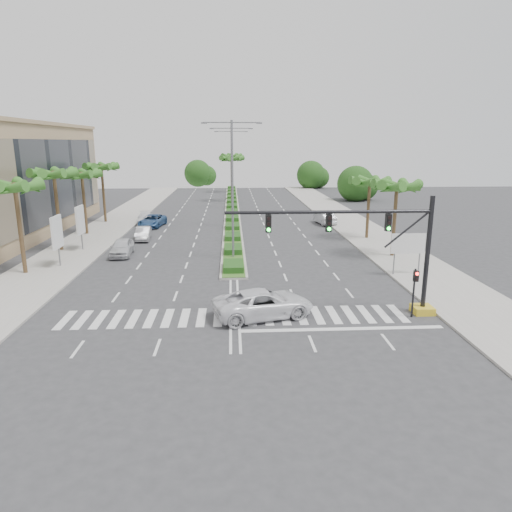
{
  "coord_description": "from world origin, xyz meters",
  "views": [
    {
      "loc": [
        -0.12,
        -25.71,
        10.18
      ],
      "look_at": [
        1.45,
        3.01,
        3.0
      ],
      "focal_mm": 32.0,
      "sensor_mm": 36.0,
      "label": 1
    }
  ],
  "objects_px": {
    "car_crossing": "(263,303)",
    "car_right": "(325,218)",
    "car_parked_c": "(152,221)",
    "car_parked_d": "(145,218)",
    "car_parked_a": "(122,247)",
    "car_parked_b": "(143,233)"
  },
  "relations": [
    {
      "from": "car_parked_a",
      "to": "car_parked_c",
      "type": "height_order",
      "value": "car_parked_a"
    },
    {
      "from": "car_crossing",
      "to": "car_parked_b",
      "type": "bearing_deg",
      "value": 10.69
    },
    {
      "from": "car_parked_a",
      "to": "car_crossing",
      "type": "bearing_deg",
      "value": -56.21
    },
    {
      "from": "car_parked_a",
      "to": "car_parked_d",
      "type": "bearing_deg",
      "value": 89.85
    },
    {
      "from": "car_parked_a",
      "to": "car_parked_d",
      "type": "height_order",
      "value": "car_parked_a"
    },
    {
      "from": "car_parked_c",
      "to": "car_crossing",
      "type": "height_order",
      "value": "car_crossing"
    },
    {
      "from": "car_parked_a",
      "to": "car_right",
      "type": "height_order",
      "value": "car_right"
    },
    {
      "from": "car_parked_d",
      "to": "car_crossing",
      "type": "distance_m",
      "value": 35.31
    },
    {
      "from": "car_parked_a",
      "to": "car_parked_c",
      "type": "relative_size",
      "value": 0.85
    },
    {
      "from": "car_parked_d",
      "to": "car_crossing",
      "type": "bearing_deg",
      "value": -76.28
    },
    {
      "from": "car_parked_d",
      "to": "car_crossing",
      "type": "height_order",
      "value": "car_crossing"
    },
    {
      "from": "car_parked_b",
      "to": "car_parked_d",
      "type": "bearing_deg",
      "value": 94.8
    },
    {
      "from": "car_parked_c",
      "to": "car_parked_b",
      "type": "bearing_deg",
      "value": -79.87
    },
    {
      "from": "car_crossing",
      "to": "car_right",
      "type": "bearing_deg",
      "value": -33.35
    },
    {
      "from": "car_parked_b",
      "to": "car_parked_c",
      "type": "xyz_separation_m",
      "value": [
        -0.3,
        7.85,
        0.05
      ]
    },
    {
      "from": "car_crossing",
      "to": "car_parked_a",
      "type": "bearing_deg",
      "value": 21.35
    },
    {
      "from": "car_crossing",
      "to": "car_right",
      "type": "relative_size",
      "value": 1.26
    },
    {
      "from": "car_parked_b",
      "to": "car_crossing",
      "type": "distance_m",
      "value": 25.59
    },
    {
      "from": "car_parked_a",
      "to": "car_crossing",
      "type": "relative_size",
      "value": 0.76
    },
    {
      "from": "car_right",
      "to": "car_parked_c",
      "type": "bearing_deg",
      "value": -6.3
    },
    {
      "from": "car_crossing",
      "to": "car_right",
      "type": "xyz_separation_m",
      "value": [
        10.07,
        31.42,
        -0.05
      ]
    },
    {
      "from": "car_parked_d",
      "to": "car_crossing",
      "type": "xyz_separation_m",
      "value": [
        12.87,
        -32.88,
        0.13
      ]
    }
  ]
}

